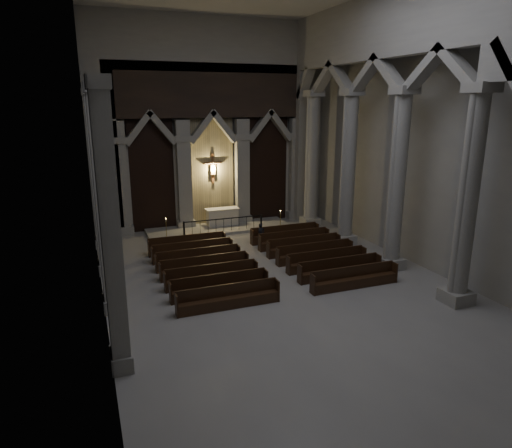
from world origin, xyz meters
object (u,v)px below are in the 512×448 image
(altar, at_px, (222,216))
(candle_stand_left, at_px, (167,234))
(altar_rail, at_px, (224,223))
(pews, at_px, (262,262))
(candle_stand_right, at_px, (280,226))
(worshipper, at_px, (261,234))

(altar, bearing_deg, candle_stand_left, -158.21)
(altar_rail, xyz_separation_m, candle_stand_left, (-3.31, -0.06, -0.28))
(candle_stand_left, xyz_separation_m, pews, (3.31, -5.99, -0.05))
(candle_stand_right, relative_size, pews, 0.14)
(altar_rail, bearing_deg, pews, -90.00)
(altar_rail, distance_m, worshipper, 3.00)
(altar, height_order, candle_stand_right, candle_stand_right)
(altar, height_order, worshipper, altar)
(altar_rail, relative_size, pews, 0.51)
(candle_stand_right, xyz_separation_m, worshipper, (-1.99, -1.97, 0.23))
(worshipper, bearing_deg, altar, 85.41)
(candle_stand_left, distance_m, candle_stand_right, 6.58)
(pews, bearing_deg, worshipper, 69.44)
(altar, distance_m, altar_rail, 1.44)
(candle_stand_left, bearing_deg, altar_rail, 1.04)
(altar_rail, distance_m, candle_stand_left, 3.33)
(candle_stand_left, bearing_deg, altar, 21.79)
(altar, xyz_separation_m, pews, (-0.34, -7.45, -0.38))
(altar_rail, distance_m, pews, 6.06)
(pews, height_order, worshipper, worshipper)
(altar_rail, xyz_separation_m, candle_stand_right, (3.23, -0.76, -0.27))
(worshipper, bearing_deg, pews, -127.52)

